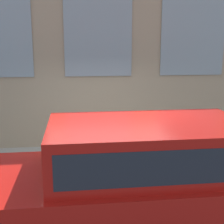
# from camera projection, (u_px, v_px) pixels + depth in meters

# --- Properties ---
(ground_plane) EXTENTS (80.00, 80.00, 0.00)m
(ground_plane) POSITION_uv_depth(u_px,v_px,m) (110.00, 191.00, 6.08)
(ground_plane) COLOR #2D2D30
(sidewalk) EXTENTS (2.50, 60.00, 0.15)m
(sidewalk) POSITION_uv_depth(u_px,v_px,m) (104.00, 164.00, 7.28)
(sidewalk) COLOR #9E9B93
(sidewalk) RESTS_ON ground_plane
(building_facade) EXTENTS (0.33, 40.00, 7.24)m
(building_facade) POSITION_uv_depth(u_px,v_px,m) (97.00, 12.00, 7.89)
(building_facade) COLOR tan
(building_facade) RESTS_ON ground_plane
(fire_hydrant) EXTENTS (0.30, 0.42, 0.72)m
(fire_hydrant) POSITION_uv_depth(u_px,v_px,m) (94.00, 160.00, 6.32)
(fire_hydrant) COLOR gray
(fire_hydrant) RESTS_ON sidewalk
(person) EXTENTS (0.28, 0.18, 1.14)m
(person) POSITION_uv_depth(u_px,v_px,m) (129.00, 141.00, 6.51)
(person) COLOR #232328
(person) RESTS_ON sidewalk
(parked_truck_red_near) EXTENTS (1.95, 4.69, 1.70)m
(parked_truck_red_near) POSITION_uv_depth(u_px,v_px,m) (144.00, 170.00, 4.66)
(parked_truck_red_near) COLOR black
(parked_truck_red_near) RESTS_ON ground_plane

